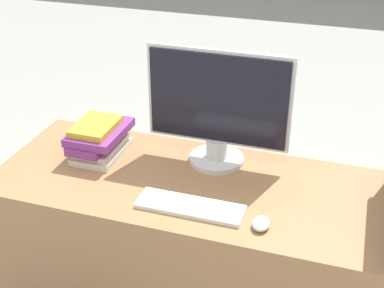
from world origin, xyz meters
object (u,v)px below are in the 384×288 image
mouse (261,224)px  book_stack (99,138)px  monitor (218,108)px  keyboard (190,207)px

mouse → book_stack: bearing=159.0°
book_stack → monitor: bearing=11.0°
keyboard → monitor: bearing=90.3°
mouse → book_stack: book_stack is taller
keyboard → mouse: size_ratio=4.51×
monitor → keyboard: monitor is taller
monitor → keyboard: size_ratio=1.49×
mouse → keyboard: bearing=174.0°
monitor → keyboard: 0.42m
keyboard → mouse: (0.26, -0.03, 0.01)m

